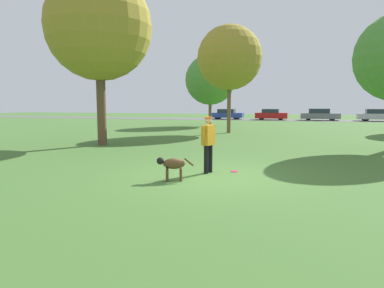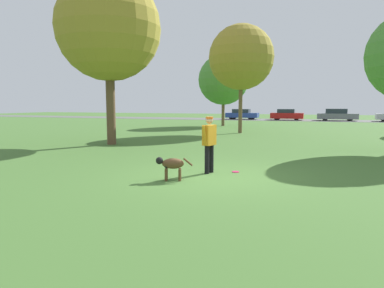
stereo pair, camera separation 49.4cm
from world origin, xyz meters
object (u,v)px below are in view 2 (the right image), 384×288
at_px(parked_car_red, 287,115).
at_px(parked_car_grey, 337,115).
at_px(tree_near_left, 109,29).
at_px(tree_far_left, 223,80).
at_px(parked_car_blue, 242,114).
at_px(dog, 171,164).
at_px(person, 209,140).
at_px(frisbee, 236,172).
at_px(tree_mid_center, 241,57).

height_order(parked_car_red, parked_car_grey, parked_car_grey).
xyz_separation_m(tree_near_left, parked_car_grey, (12.09, 29.93, -4.86)).
distance_m(tree_near_left, parked_car_red, 30.74).
distance_m(tree_far_left, parked_car_grey, 17.83).
height_order(parked_car_blue, parked_car_red, parked_car_red).
distance_m(dog, tree_near_left, 10.14).
bearing_deg(person, tree_near_left, 69.17).
bearing_deg(dog, tree_far_left, -97.52).
relative_size(person, parked_car_grey, 0.36).
height_order(dog, frisbee, dog).
relative_size(dog, parked_car_blue, 0.23).
distance_m(parked_car_blue, parked_car_grey, 11.47).
height_order(dog, parked_car_red, parked_car_red).
xyz_separation_m(person, tree_mid_center, (-1.90, 13.92, 4.14)).
relative_size(tree_near_left, parked_car_blue, 1.92).
bearing_deg(tree_far_left, parked_car_blue, 94.07).
relative_size(tree_mid_center, parked_car_red, 1.84).
xyz_separation_m(parked_car_blue, parked_car_grey, (11.47, -0.04, 0.03)).
bearing_deg(parked_car_red, person, -88.52).
distance_m(dog, parked_car_grey, 36.91).
relative_size(tree_near_left, parked_car_grey, 1.77).
relative_size(tree_near_left, tree_far_left, 1.25).
xyz_separation_m(dog, parked_car_red, (0.41, 36.15, 0.25)).
relative_size(dog, parked_car_red, 0.24).
distance_m(tree_far_left, tree_mid_center, 7.88).
height_order(person, parked_car_red, person).
xyz_separation_m(tree_near_left, tree_far_left, (1.62, 15.93, -1.38)).
bearing_deg(person, tree_mid_center, 25.37).
relative_size(dog, tree_near_left, 0.12).
xyz_separation_m(person, dog, (-0.65, -1.25, -0.53)).
bearing_deg(tree_near_left, parked_car_grey, 68.00).
bearing_deg(tree_near_left, dog, -47.56).
xyz_separation_m(tree_far_left, parked_car_red, (4.69, 13.76, -3.50)).
xyz_separation_m(tree_near_left, parked_car_red, (6.31, 29.69, -4.88)).
relative_size(parked_car_blue, parked_car_grey, 0.92).
bearing_deg(dog, frisbee, -147.87).
height_order(tree_mid_center, parked_car_red, tree_mid_center).
bearing_deg(frisbee, dog, -129.52).
relative_size(dog, tree_far_left, 0.15).
relative_size(frisbee, tree_near_left, 0.03).
height_order(tree_far_left, tree_mid_center, tree_mid_center).
xyz_separation_m(frisbee, tree_near_left, (-7.25, 4.82, 5.54)).
height_order(person, tree_near_left, tree_near_left).
distance_m(tree_mid_center, parked_car_red, 21.50).
distance_m(tree_near_left, parked_car_grey, 32.65).
bearing_deg(parked_car_grey, parked_car_red, -177.20).
height_order(tree_near_left, parked_car_grey, tree_near_left).
height_order(person, parked_car_blue, person).
distance_m(person, dog, 1.51).
bearing_deg(frisbee, parked_car_grey, 82.07).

